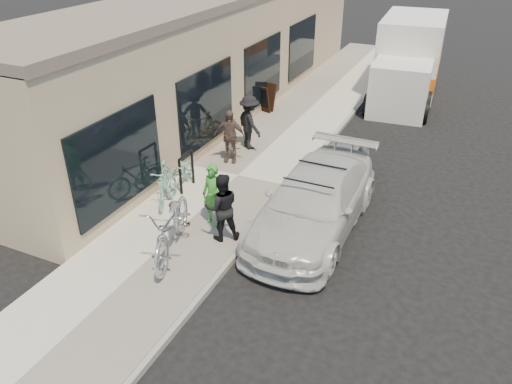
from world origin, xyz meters
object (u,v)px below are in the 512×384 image
(cruiser_bike_c, at_px, (234,134))
(bystander_a, at_px, (249,122))
(tandem_bike, at_px, (172,226))
(cruiser_bike_b, at_px, (180,174))
(cruiser_bike_a, at_px, (164,183))
(man_standing, at_px, (222,207))
(sedan_white, at_px, (315,202))
(sedan_silver, at_px, (338,167))
(sandwich_board, at_px, (265,98))
(woman_rider, at_px, (213,195))
(moving_truck, at_px, (408,62))
(bystander_b, at_px, (229,136))
(bike_rack, at_px, (186,168))

(cruiser_bike_c, xyz_separation_m, bystander_a, (0.38, 0.30, 0.34))
(tandem_bike, bearing_deg, cruiser_bike_b, 100.96)
(tandem_bike, relative_size, cruiser_bike_a, 1.51)
(man_standing, relative_size, bystander_a, 0.95)
(sedan_white, distance_m, sedan_silver, 2.31)
(bystander_a, bearing_deg, sandwich_board, -39.59)
(bystander_a, bearing_deg, cruiser_bike_c, 73.45)
(woman_rider, relative_size, man_standing, 0.96)
(tandem_bike, bearing_deg, bystander_a, 80.19)
(sedan_silver, xyz_separation_m, man_standing, (-1.51, -3.71, 0.40))
(moving_truck, xyz_separation_m, cruiser_bike_b, (-3.86, -10.71, -0.77))
(bystander_a, distance_m, bystander_b, 1.09)
(tandem_bike, relative_size, cruiser_bike_b, 1.60)
(cruiser_bike_a, bearing_deg, sandwich_board, 66.60)
(cruiser_bike_a, relative_size, cruiser_bike_c, 1.01)
(man_standing, bearing_deg, cruiser_bike_b, -73.35)
(tandem_bike, relative_size, man_standing, 1.56)
(bike_rack, relative_size, bystander_a, 0.60)
(moving_truck, bearing_deg, bike_rack, -112.95)
(moving_truck, bearing_deg, bystander_a, -117.33)
(man_standing, height_order, cruiser_bike_a, man_standing)
(cruiser_bike_b, relative_size, bystander_a, 0.93)
(bike_rack, height_order, tandem_bike, tandem_bike)
(sedan_silver, distance_m, tandem_bike, 5.10)
(sedan_white, bearing_deg, bystander_b, 147.10)
(cruiser_bike_a, bearing_deg, sedan_white, -17.54)
(sedan_silver, bearing_deg, bystander_b, -179.37)
(woman_rider, xyz_separation_m, bystander_a, (-1.10, 4.24, 0.07))
(cruiser_bike_a, bearing_deg, bike_rack, 51.07)
(sedan_white, bearing_deg, cruiser_bike_c, 140.77)
(cruiser_bike_a, xyz_separation_m, cruiser_bike_c, (0.16, 3.51, -0.00))
(woman_rider, distance_m, cruiser_bike_a, 1.72)
(moving_truck, bearing_deg, bystander_b, -115.34)
(man_standing, distance_m, cruiser_bike_c, 4.77)
(sedan_silver, bearing_deg, cruiser_bike_c, 167.53)
(man_standing, height_order, bystander_b, man_standing)
(moving_truck, relative_size, cruiser_bike_b, 4.05)
(woman_rider, relative_size, cruiser_bike_c, 0.93)
(bike_rack, bearing_deg, cruiser_bike_c, 90.30)
(bystander_b, bearing_deg, sedan_white, -48.39)
(bike_rack, height_order, woman_rider, woman_rider)
(moving_truck, distance_m, woman_rider, 12.10)
(cruiser_bike_a, distance_m, cruiser_bike_b, 0.76)
(cruiser_bike_a, bearing_deg, cruiser_bike_c, 61.10)
(moving_truck, xyz_separation_m, bystander_b, (-3.42, -8.74, -0.40))
(sandwich_board, xyz_separation_m, tandem_bike, (1.74, -8.71, 0.14))
(woman_rider, relative_size, bystander_b, 0.97)
(tandem_bike, bearing_deg, man_standing, 32.80)
(man_standing, bearing_deg, bystander_a, -107.63)
(bike_rack, height_order, bystander_b, bystander_b)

